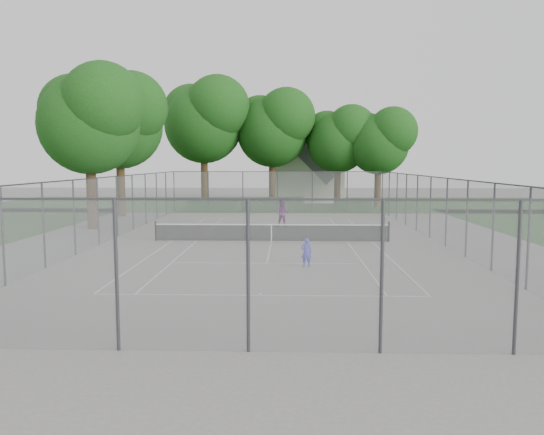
{
  "coord_description": "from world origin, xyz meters",
  "views": [
    {
      "loc": [
        0.89,
        -28.72,
        4.33
      ],
      "look_at": [
        0.0,
        1.0,
        1.2
      ],
      "focal_mm": 35.0,
      "sensor_mm": 36.0,
      "label": 1
    }
  ],
  "objects_px": {
    "woman_player": "(283,213)",
    "house": "(307,167)",
    "girl_player": "(306,252)",
    "tennis_net": "(271,232)"
  },
  "relations": [
    {
      "from": "woman_player",
      "to": "house",
      "type": "bearing_deg",
      "value": 94.39
    },
    {
      "from": "tennis_net",
      "to": "girl_player",
      "type": "bearing_deg",
      "value": -76.77
    },
    {
      "from": "house",
      "to": "girl_player",
      "type": "bearing_deg",
      "value": -92.14
    },
    {
      "from": "tennis_net",
      "to": "girl_player",
      "type": "relative_size",
      "value": 10.77
    },
    {
      "from": "woman_player",
      "to": "tennis_net",
      "type": "bearing_deg",
      "value": -84.66
    },
    {
      "from": "tennis_net",
      "to": "house",
      "type": "relative_size",
      "value": 1.36
    },
    {
      "from": "girl_player",
      "to": "woman_player",
      "type": "relative_size",
      "value": 0.64
    },
    {
      "from": "tennis_net",
      "to": "girl_player",
      "type": "height_order",
      "value": "girl_player"
    },
    {
      "from": "tennis_net",
      "to": "girl_player",
      "type": "distance_m",
      "value": 7.26
    },
    {
      "from": "girl_player",
      "to": "woman_player",
      "type": "height_order",
      "value": "woman_player"
    }
  ]
}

